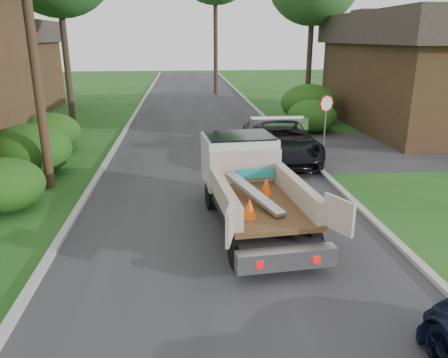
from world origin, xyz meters
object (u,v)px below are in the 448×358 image
house_right (437,69)px  flatbed_truck (247,177)px  stop_sign (326,111)px  utility_pole (30,25)px  black_pickup (280,140)px

house_right → flatbed_truck: bearing=-135.4°
stop_sign → utility_pole: 11.91m
flatbed_truck → black_pickup: (2.24, 5.89, -0.34)m
stop_sign → house_right: bearing=32.7°
house_right → black_pickup: size_ratio=2.21×
house_right → black_pickup: bearing=-148.2°
stop_sign → utility_pole: (-10.68, -4.02, 3.40)m
stop_sign → house_right: 9.37m
flatbed_truck → utility_pole: bearing=148.0°
stop_sign → house_right: size_ratio=0.19×
utility_pole → house_right: (18.48, 9.02, -2.01)m
utility_pole → black_pickup: size_ratio=1.70×
stop_sign → utility_pole: size_ratio=0.25×
utility_pole → black_pickup: 9.89m
stop_sign → black_pickup: 2.74m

